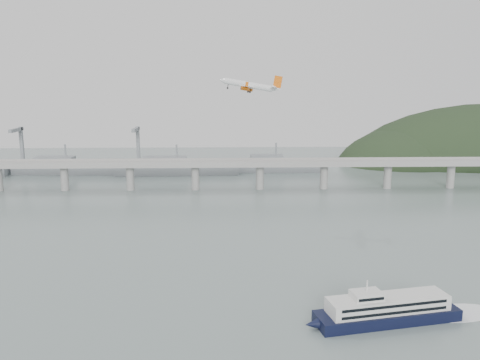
{
  "coord_description": "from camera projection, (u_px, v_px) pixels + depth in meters",
  "views": [
    {
      "loc": [
        -7.52,
        -185.39,
        83.61
      ],
      "look_at": [
        0.0,
        55.0,
        36.0
      ],
      "focal_mm": 38.0,
      "sensor_mm": 36.0,
      "label": 1
    }
  ],
  "objects": [
    {
      "name": "ground",
      "position": [
        244.0,
        298.0,
        198.24
      ],
      "size": [
        900.0,
        900.0,
        0.0
      ],
      "primitive_type": "plane",
      "color": "slate",
      "rests_on": "ground"
    },
    {
      "name": "bridge",
      "position": [
        233.0,
        167.0,
        390.87
      ],
      "size": [
        800.0,
        22.0,
        23.9
      ],
      "color": "gray",
      "rests_on": "ground"
    },
    {
      "name": "distant_fleet",
      "position": [
        59.0,
        168.0,
        452.17
      ],
      "size": [
        453.0,
        60.9,
        40.0
      ],
      "color": "slate",
      "rests_on": "ground"
    },
    {
      "name": "ferry",
      "position": [
        387.0,
        310.0,
        177.99
      ],
      "size": [
        84.45,
        26.78,
        16.05
      ],
      "rotation": [
        0.0,
        0.0,
        0.19
      ],
      "color": "black",
      "rests_on": "ground"
    },
    {
      "name": "airliner",
      "position": [
        250.0,
        85.0,
        286.17
      ],
      "size": [
        36.33,
        33.59,
        9.92
      ],
      "rotation": [
        0.05,
        -0.16,
        2.86
      ],
      "color": "white",
      "rests_on": "ground"
    }
  ]
}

